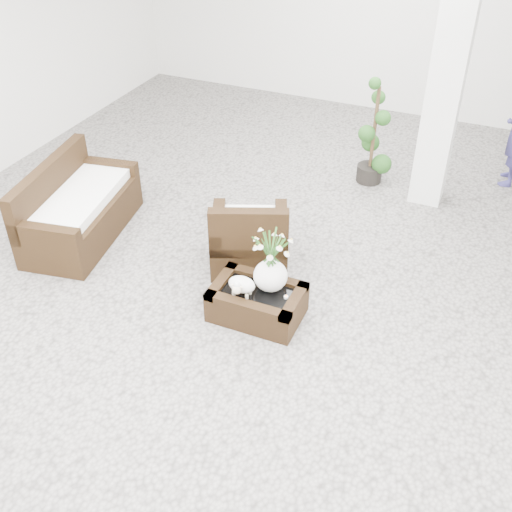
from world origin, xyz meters
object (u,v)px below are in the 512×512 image
at_px(coffee_table, 257,303).
at_px(loveseat, 79,202).
at_px(topiary, 374,132).
at_px(armchair, 249,229).

relative_size(coffee_table, loveseat, 0.53).
relative_size(coffee_table, topiary, 0.62).
relative_size(coffee_table, armchair, 1.01).
bearing_deg(coffee_table, topiary, 84.60).
bearing_deg(coffee_table, armchair, 118.57).
distance_m(armchair, topiary, 2.52).
bearing_deg(topiary, coffee_table, -95.40).
bearing_deg(armchair, coffee_table, 96.09).
relative_size(armchair, topiary, 0.62).
xyz_separation_m(coffee_table, topiary, (0.30, 3.21, 0.57)).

